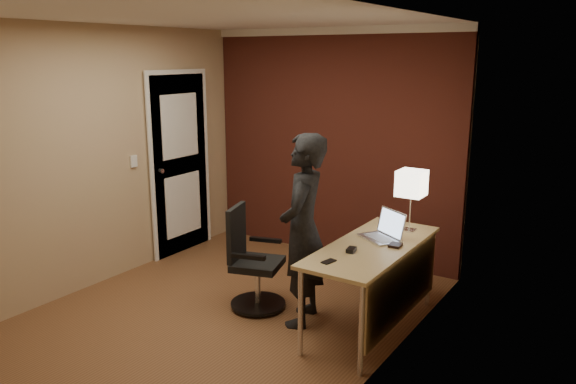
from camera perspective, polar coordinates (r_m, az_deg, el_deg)
The scene contains 9 objects.
room at distance 5.98m, azimuth 0.22°, elevation 5.64°, with size 4.00×4.00×4.00m.
desk at distance 4.59m, azimuth 9.36°, elevation -6.98°, with size 0.60×1.50×0.73m.
desk_lamp at distance 4.88m, azimuth 12.43°, elevation 0.79°, with size 0.22×0.22×0.54m.
laptop at distance 4.73m, azimuth 9.84°, elevation -3.91°, with size 0.42×0.39×0.23m.
mouse at distance 4.39m, azimuth 6.45°, elevation -5.86°, with size 0.06×0.10×0.03m, color black.
phone at distance 4.17m, azimuth 4.15°, elevation -7.05°, with size 0.06×0.12×0.01m, color black.
wallet at distance 4.56m, azimuth 10.85°, elevation -5.33°, with size 0.09×0.11×0.02m, color black.
office_chair at distance 5.03m, azimuth -3.74°, elevation -7.38°, with size 0.51×0.57×0.91m.
person at distance 4.63m, azimuth 1.53°, elevation -3.94°, with size 0.59×0.39×1.61m, color black.
Camera 1 is at (2.96, -3.42, 2.21)m, focal length 35.00 mm.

